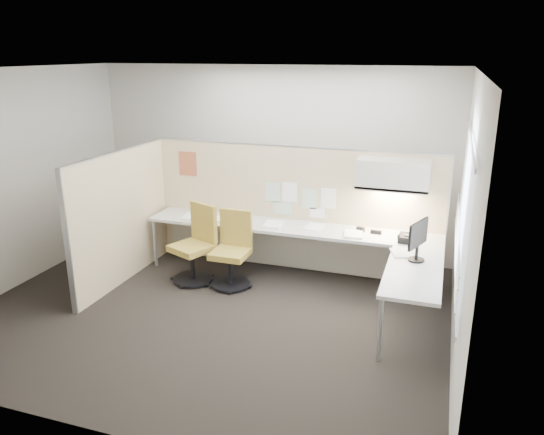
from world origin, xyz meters
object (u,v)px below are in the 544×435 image
(chair_left, at_px, (196,246))
(chair_right, at_px, (232,252))
(phone, at_px, (407,238))
(monitor, at_px, (418,238))
(desk, at_px, (311,241))

(chair_left, distance_m, chair_right, 0.52)
(phone, bearing_deg, monitor, -68.46)
(chair_right, bearing_deg, desk, 19.41)
(desk, xyz_separation_m, chair_left, (-1.49, -0.37, -0.12))
(chair_left, distance_m, phone, 2.75)
(monitor, relative_size, phone, 2.04)
(desk, xyz_separation_m, chair_right, (-0.98, -0.34, -0.14))
(chair_right, height_order, phone, chair_right)
(desk, height_order, monitor, monitor)
(phone, bearing_deg, desk, -173.76)
(chair_right, xyz_separation_m, monitor, (2.34, -0.24, 0.54))
(chair_right, distance_m, phone, 2.24)
(chair_left, bearing_deg, phone, 30.76)
(chair_left, xyz_separation_m, phone, (2.71, 0.36, 0.30))
(phone, bearing_deg, chair_left, -165.85)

